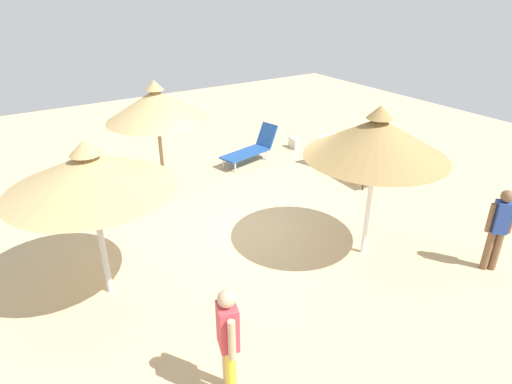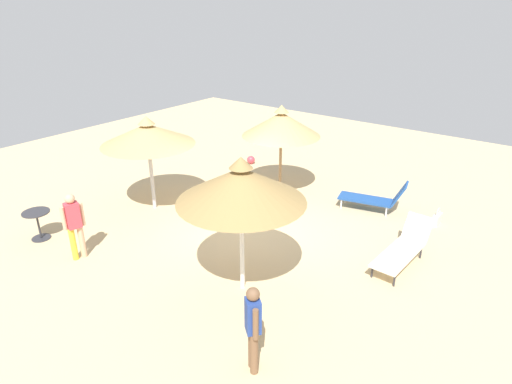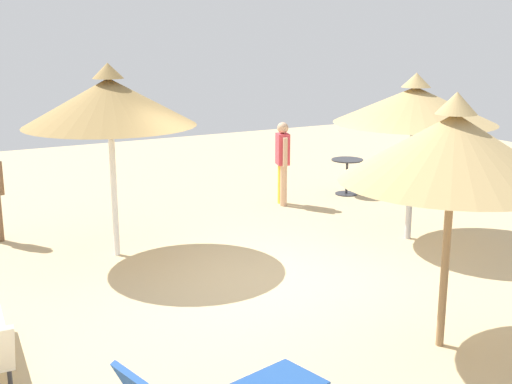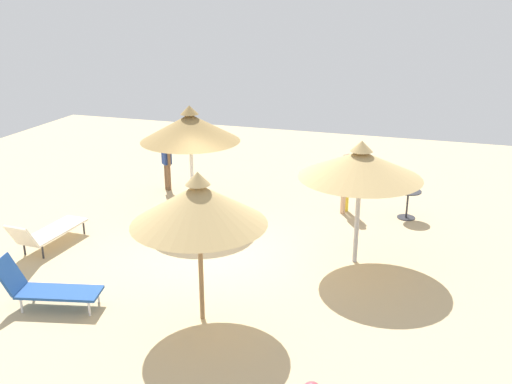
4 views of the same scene
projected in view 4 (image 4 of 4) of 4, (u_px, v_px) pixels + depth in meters
name	position (u px, v px, depth m)	size (l,w,h in m)	color
ground	(219.00, 256.00, 12.45)	(24.00, 24.00, 0.10)	tan
parasol_umbrella_far_right	(199.00, 204.00, 9.26)	(2.29, 2.29, 2.70)	olive
parasol_umbrella_edge	(361.00, 164.00, 11.37)	(2.51, 2.51, 2.65)	#B2B2B7
parasol_umbrella_near_left	(190.00, 128.00, 13.89)	(2.47, 2.47, 2.84)	white
lounge_chair_center	(47.00, 232.00, 12.58)	(2.03, 0.71, 0.87)	silver
lounge_chair_back	(45.00, 287.00, 10.20)	(0.96, 1.88, 0.94)	#1E478C
person_standing_near_right	(346.00, 179.00, 14.51)	(0.47, 0.29, 1.60)	tan
person_standing_front	(167.00, 161.00, 16.23)	(0.32, 0.35, 1.56)	brown
side_table_round	(408.00, 199.00, 14.26)	(0.64, 0.64, 0.73)	#2D2D33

